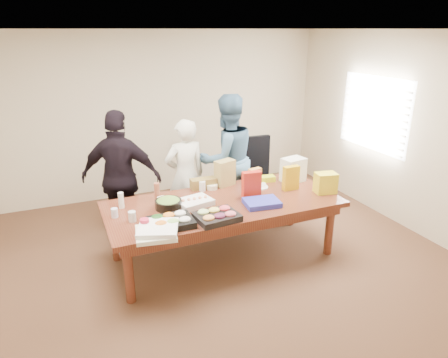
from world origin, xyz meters
name	(u,v)px	position (x,y,z in m)	size (l,w,h in m)	color
floor	(224,257)	(0.00, 0.00, -0.01)	(5.50, 5.00, 0.02)	#47301E
ceiling	(224,28)	(0.00, 0.00, 2.71)	(5.50, 5.00, 0.02)	white
wall_back	(166,114)	(0.00, 2.50, 1.35)	(5.50, 0.04, 2.70)	beige
wall_front	(382,262)	(0.00, -2.50, 1.35)	(5.50, 0.04, 2.70)	beige
wall_right	(404,132)	(2.75, 0.00, 1.35)	(0.04, 5.00, 2.70)	beige
window_panel	(374,114)	(2.72, 0.60, 1.50)	(0.03, 1.40, 1.10)	white
window_blinds	(372,114)	(2.68, 0.60, 1.50)	(0.04, 1.36, 1.00)	beige
conference_table	(224,230)	(0.00, 0.00, 0.38)	(2.80, 1.20, 0.75)	#4C1C0F
office_chair	(261,180)	(0.98, 0.90, 0.57)	(0.58, 0.58, 1.14)	black
person_center	(185,176)	(-0.18, 0.94, 0.79)	(0.58, 0.38, 1.59)	silver
person_right	(227,159)	(0.48, 1.00, 0.94)	(0.91, 0.71, 1.87)	#416587
person_left	(121,178)	(-1.04, 0.94, 0.89)	(1.04, 0.43, 1.77)	black
veggie_tray	(171,222)	(-0.75, -0.35, 0.79)	(0.46, 0.36, 0.07)	black
fruit_tray	(217,217)	(-0.26, -0.42, 0.78)	(0.46, 0.36, 0.07)	black
sheet_cake	(194,202)	(-0.35, 0.05, 0.78)	(0.39, 0.30, 0.07)	white
salad_bowl	(168,204)	(-0.66, 0.08, 0.80)	(0.31, 0.31, 0.10)	black
chip_bag_blue	(262,203)	(0.38, -0.26, 0.78)	(0.40, 0.30, 0.06)	#2B2FA5
chip_bag_red	(251,185)	(0.37, 0.00, 0.92)	(0.23, 0.09, 0.33)	#B32314
chip_bag_yellow	(291,178)	(0.95, 0.03, 0.91)	(0.21, 0.08, 0.32)	gold
chip_bag_orange	(255,178)	(0.55, 0.27, 0.88)	(0.17, 0.08, 0.27)	#CE8B3C
mayo_jar	(202,186)	(-0.11, 0.44, 0.81)	(0.08, 0.08, 0.12)	white
mustard_bottle	(220,180)	(0.16, 0.48, 0.84)	(0.06, 0.06, 0.17)	yellow
dressing_bottle	(157,191)	(-0.71, 0.40, 0.85)	(0.07, 0.07, 0.21)	brown
ranch_bottle	(121,200)	(-1.16, 0.30, 0.84)	(0.06, 0.06, 0.19)	white
banana_bunch	(267,179)	(0.82, 0.42, 0.79)	(0.22, 0.13, 0.07)	#C1D118
bread_loaf	(203,183)	(-0.07, 0.52, 0.82)	(0.33, 0.14, 0.13)	brown
kraft_bag	(225,173)	(0.23, 0.51, 0.92)	(0.26, 0.15, 0.34)	olive
red_cup	(145,225)	(-1.03, -0.35, 0.81)	(0.09, 0.09, 0.13)	#C72644
clear_cup_a	(132,217)	(-1.11, -0.10, 0.81)	(0.08, 0.08, 0.11)	silver
clear_cup_b	(115,213)	(-1.27, 0.08, 0.80)	(0.07, 0.07, 0.10)	silver
pizza_box_lower	(156,233)	(-0.96, -0.51, 0.77)	(0.39, 0.39, 0.05)	#EAEBCD
pizza_box_upper	(158,228)	(-0.93, -0.49, 0.82)	(0.39, 0.39, 0.05)	white
plate_a	(259,187)	(0.62, 0.26, 0.76)	(0.23, 0.23, 0.01)	white
plate_b	(257,184)	(0.63, 0.34, 0.76)	(0.24, 0.24, 0.02)	silver
dip_bowl_a	(212,187)	(0.03, 0.45, 0.78)	(0.15, 0.15, 0.06)	beige
dip_bowl_b	(162,200)	(-0.67, 0.29, 0.78)	(0.13, 0.13, 0.05)	#F8E8CA
grocery_bag_white	(293,170)	(1.14, 0.29, 0.91)	(0.30, 0.22, 0.32)	white
grocery_bag_yellow	(326,183)	(1.30, -0.23, 0.88)	(0.26, 0.18, 0.26)	yellow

